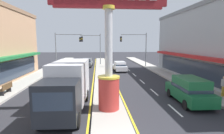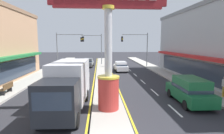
{
  "view_description": "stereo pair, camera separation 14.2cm",
  "coord_description": "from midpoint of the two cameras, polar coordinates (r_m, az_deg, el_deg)",
  "views": [
    {
      "loc": [
        -0.69,
        -6.09,
        4.42
      ],
      "look_at": [
        0.38,
        7.22,
        2.6
      ],
      "focal_mm": 28.5,
      "sensor_mm": 36.0,
      "label": 1
    },
    {
      "loc": [
        -0.55,
        -6.1,
        4.42
      ],
      "look_at": [
        0.38,
        7.22,
        2.6
      ],
      "focal_mm": 28.5,
      "sensor_mm": 36.0,
      "label": 2
    }
  ],
  "objects": [
    {
      "name": "sidewalk_left",
      "position": [
        23.99,
        -24.09,
        -3.33
      ],
      "size": [
        2.41,
        60.0,
        0.18
      ],
      "primitive_type": "cube",
      "color": "#ADA89E",
      "rests_on": "ground"
    },
    {
      "name": "box_truck_near_right_lane",
      "position": [
        12.21,
        -13.6,
        -5.35
      ],
      "size": [
        2.42,
        6.97,
        3.12
      ],
      "color": "black",
      "rests_on": "ground"
    },
    {
      "name": "lane_markings",
      "position": [
        23.18,
        -2.39,
        -3.24
      ],
      "size": [
        8.88,
        52.0,
        0.01
      ],
      "color": "silver",
      "rests_on": "ground"
    },
    {
      "name": "traffic_light_median_far",
      "position": [
        35.9,
        -5.7,
        7.35
      ],
      "size": [
        4.2,
        0.46,
        6.2
      ],
      "color": "slate",
      "rests_on": "ground"
    },
    {
      "name": "sedan_mid_left_lane",
      "position": [
        33.36,
        -7.57,
        1.43
      ],
      "size": [
        2.01,
        4.39,
        1.53
      ],
      "color": "#4C5156",
      "rests_on": "ground"
    },
    {
      "name": "sedan_far_left_oncoming",
      "position": [
        27.87,
        2.94,
        0.25
      ],
      "size": [
        1.98,
        4.37,
        1.53
      ],
      "color": "silver",
      "rests_on": "ground"
    },
    {
      "name": "suv_near_left_lane",
      "position": [
        18.44,
        -10.48,
        -3.12
      ],
      "size": [
        2.0,
        4.62,
        1.9
      ],
      "color": "silver",
      "rests_on": "ground"
    },
    {
      "name": "median_strip",
      "position": [
        24.5,
        -2.48,
        -2.48
      ],
      "size": [
        2.14,
        52.0,
        0.14
      ],
      "primitive_type": "cube",
      "color": "#A39E93",
      "rests_on": "ground"
    },
    {
      "name": "street_bench",
      "position": [
        17.46,
        -30.52,
        -5.81
      ],
      "size": [
        0.48,
        1.6,
        0.88
      ],
      "color": "brown",
      "rests_on": "sidewalk_left"
    },
    {
      "name": "traffic_light_right_side",
      "position": [
        32.52,
        8.38,
        7.36
      ],
      "size": [
        4.86,
        0.46,
        6.2
      ],
      "color": "slate",
      "rests_on": "ground"
    },
    {
      "name": "district_sign",
      "position": [
        11.15,
        -0.82,
        6.25
      ],
      "size": [
        7.16,
        1.41,
        8.14
      ],
      "color": "#B7332D",
      "rests_on": "median_strip"
    },
    {
      "name": "suv_far_right_lane",
      "position": [
        14.34,
        23.91,
        -6.78
      ],
      "size": [
        2.06,
        4.65,
        1.9
      ],
      "color": "#14562D",
      "rests_on": "ground"
    },
    {
      "name": "traffic_light_left_side",
      "position": [
        32.73,
        -14.11,
        7.22
      ],
      "size": [
        4.86,
        0.46,
        6.2
      ],
      "color": "slate",
      "rests_on": "ground"
    },
    {
      "name": "sidewalk_right",
      "position": [
        24.44,
        18.97,
        -2.88
      ],
      "size": [
        2.41,
        60.0,
        0.18
      ],
      "primitive_type": "cube",
      "color": "#ADA89E",
      "rests_on": "ground"
    }
  ]
}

